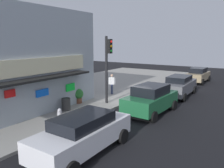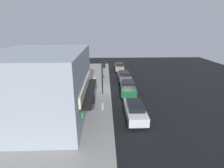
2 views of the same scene
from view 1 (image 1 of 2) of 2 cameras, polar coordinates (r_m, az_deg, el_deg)
The scene contains 11 objects.
ground_plane at distance 16.38m, azimuth 4.16°, elevation -4.85°, with size 54.79×54.79×0.00m, color black.
sidewalk at distance 19.69m, azimuth -10.43°, elevation -2.14°, with size 36.53×11.38×0.14m, color gray.
traffic_light at distance 15.33m, azimuth -1.09°, elevation 5.92°, with size 0.32×0.58×4.61m.
fire_hydrant at distance 12.48m, azimuth -13.10°, elevation -7.73°, with size 0.49×0.25×0.74m.
trash_can at distance 14.41m, azimuth -11.56°, elevation -5.04°, with size 0.55×0.55×0.78m, color #2D2D2D.
pedestrian at distance 18.38m, azimuth -0.03°, elevation 0.21°, with size 0.41×0.54×1.65m.
potted_plant_by_doorway at distance 15.91m, azimuth -8.53°, elevation -2.78°, with size 0.71×0.71×1.02m.
parked_car_grey at distance 19.11m, azimuth 16.59°, elevation -0.37°, with size 4.61×2.06×1.65m.
parked_car_white at distance 9.16m, azimuth -7.35°, elevation -12.21°, with size 4.56×1.97×1.58m.
parked_car_tan at distance 26.17m, azimuth 20.94°, elevation 2.17°, with size 4.13×1.99×1.60m.
parked_car_green at distance 14.14m, azimuth 9.77°, elevation -3.74°, with size 4.25×2.30×1.76m.
Camera 1 is at (-13.78, -7.70, 4.38)m, focal length 36.11 mm.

